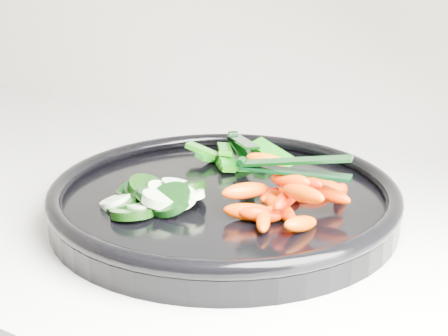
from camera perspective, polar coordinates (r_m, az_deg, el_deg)
The scene contains 6 objects.
veggie_tray at distance 0.67m, azimuth -0.00°, elevation -2.78°, with size 0.42×0.42×0.04m.
cucumber_pile at distance 0.65m, azimuth -6.34°, elevation -2.53°, with size 0.11×0.12×0.04m.
carrot_pile at distance 0.62m, azimuth 5.85°, elevation -2.51°, with size 0.13×0.16×0.05m.
pepper_pile at distance 0.76m, azimuth 1.61°, elevation 0.86°, with size 0.13×0.09×0.03m.
tong_carrot at distance 0.61m, azimuth 6.18°, elevation 0.17°, with size 0.11×0.04×0.02m.
tong_pepper at distance 0.75m, azimuth 1.63°, elevation 2.10°, with size 0.09×0.09×0.02m.
Camera 1 is at (0.18, 1.12, 1.21)m, focal length 50.00 mm.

